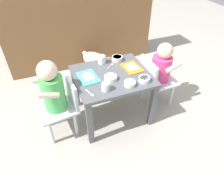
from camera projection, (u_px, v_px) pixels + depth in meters
name	position (u px, v px, depth m)	size (l,w,h in m)	color
ground_plane	(112.00, 113.00, 1.89)	(7.00, 7.00, 0.00)	#9E998E
kitchen_cabinet_back	(79.00, 23.00, 2.34)	(1.71, 0.32, 0.98)	brown
dining_table	(112.00, 82.00, 1.66)	(0.60, 0.52, 0.44)	#515459
seated_child_left	(55.00, 92.00, 1.48)	(0.31, 0.31, 0.68)	silver
seated_child_right	(160.00, 68.00, 1.79)	(0.28, 0.28, 0.62)	silver
dog	(98.00, 61.00, 2.23)	(0.32, 0.42, 0.31)	beige
food_tray_left	(88.00, 77.00, 1.58)	(0.16, 0.21, 0.02)	#4CC6BC
food_tray_right	(132.00, 68.00, 1.68)	(0.15, 0.19, 0.02)	orange
water_cup_left	(105.00, 87.00, 1.44)	(0.06, 0.06, 0.06)	white
water_cup_right	(102.00, 60.00, 1.73)	(0.07, 0.07, 0.07)	white
veggie_bowl_far	(111.00, 78.00, 1.55)	(0.10, 0.10, 0.03)	white
veggie_bowl_near	(117.00, 58.00, 1.78)	(0.09, 0.09, 0.04)	silver
cereal_bowl_right_side	(130.00, 83.00, 1.49)	(0.09, 0.09, 0.03)	silver
cereal_bowl_left_side	(144.00, 79.00, 1.53)	(0.09, 0.09, 0.03)	white
spoon_by_left_tray	(90.00, 94.00, 1.43)	(0.04, 0.10, 0.01)	silver
spoon_by_right_tray	(111.00, 66.00, 1.71)	(0.08, 0.08, 0.01)	silver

